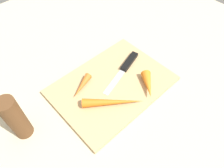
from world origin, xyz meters
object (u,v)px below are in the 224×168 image
knife (128,64)px  carrot_longest (113,102)px  cutting_board (112,85)px  carrot_medium (148,85)px  carrot_shortest (82,86)px  pepper_grinder (16,119)px

knife → carrot_longest: 0.16m
cutting_board → carrot_longest: (-0.05, -0.06, 0.02)m
knife → carrot_longest: size_ratio=1.11×
carrot_longest → carrot_medium: 0.12m
carrot_longest → carrot_shortest: bearing=145.9°
cutting_board → carrot_medium: size_ratio=3.97×
knife → pepper_grinder: 0.38m
carrot_shortest → pepper_grinder: (-0.20, -0.00, 0.05)m
carrot_longest → cutting_board: bearing=90.3°
carrot_medium → pepper_grinder: (-0.35, 0.13, 0.05)m
carrot_medium → pepper_grinder: pepper_grinder is taller
cutting_board → carrot_medium: carrot_medium is taller
cutting_board → pepper_grinder: size_ratio=2.47×
carrot_longest → pepper_grinder: size_ratio=1.22×
knife → carrot_longest: bearing=13.0°
carrot_longest → carrot_shortest: size_ratio=1.96×
carrot_medium → carrot_longest: bearing=-63.7°
cutting_board → pepper_grinder: pepper_grinder is taller
knife → pepper_grinder: pepper_grinder is taller
cutting_board → carrot_longest: carrot_longest is taller
cutting_board → carrot_shortest: carrot_shortest is taller
knife → carrot_longest: (-0.14, -0.08, 0.01)m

